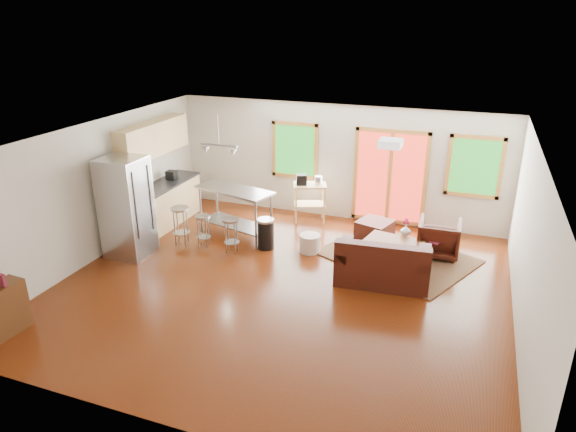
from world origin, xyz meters
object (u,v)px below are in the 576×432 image
(rug, at_px, (397,257))
(refrigerator, at_px, (127,208))
(coffee_table, at_px, (394,244))
(ottoman, at_px, (374,230))
(kitchen_cart, at_px, (309,190))
(armchair, at_px, (439,236))
(loveseat, at_px, (383,265))
(island, at_px, (235,204))

(rug, height_order, refrigerator, refrigerator)
(coffee_table, height_order, ottoman, ottoman)
(rug, bearing_deg, kitchen_cart, 151.96)
(ottoman, bearing_deg, rug, -48.36)
(armchair, relative_size, ottoman, 1.26)
(rug, relative_size, refrigerator, 1.36)
(rug, height_order, loveseat, loveseat)
(armchair, xyz_separation_m, ottoman, (-1.30, 0.27, -0.19))
(coffee_table, xyz_separation_m, kitchen_cart, (-2.14, 1.35, 0.40))
(loveseat, xyz_separation_m, ottoman, (-0.48, 1.74, -0.13))
(armchair, xyz_separation_m, kitchen_cart, (-2.92, 0.78, 0.36))
(refrigerator, bearing_deg, rug, 17.77)
(armchair, relative_size, kitchen_cart, 0.72)
(loveseat, distance_m, armchair, 1.68)
(rug, bearing_deg, loveseat, -95.64)
(loveseat, relative_size, coffee_table, 1.45)
(rug, distance_m, coffee_table, 0.40)
(coffee_table, bearing_deg, loveseat, -92.75)
(kitchen_cart, bearing_deg, refrigerator, -134.19)
(island, relative_size, kitchen_cart, 1.60)
(rug, bearing_deg, ottoman, 131.64)
(armchair, bearing_deg, ottoman, -13.59)
(rug, xyz_separation_m, armchair, (0.72, 0.39, 0.39))
(loveseat, relative_size, refrigerator, 0.86)
(rug, relative_size, armchair, 3.31)
(armchair, bearing_deg, loveseat, 58.99)
(armchair, xyz_separation_m, refrigerator, (-5.66, -2.03, 0.58))
(refrigerator, bearing_deg, ottoman, 27.29)
(rug, distance_m, armchair, 0.90)
(refrigerator, xyz_separation_m, island, (1.55, 1.51, -0.25))
(refrigerator, bearing_deg, coffee_table, 16.07)
(kitchen_cart, bearing_deg, armchair, -15.05)
(loveseat, distance_m, island, 3.44)
(armchair, xyz_separation_m, island, (-4.11, -0.53, 0.32))
(ottoman, height_order, refrigerator, refrigerator)
(ottoman, bearing_deg, kitchen_cart, 162.45)
(loveseat, relative_size, ottoman, 2.63)
(loveseat, bearing_deg, ottoman, 100.38)
(island, bearing_deg, rug, 2.34)
(rug, bearing_deg, island, -177.66)
(rug, xyz_separation_m, kitchen_cart, (-2.20, 1.17, 0.75))
(ottoman, height_order, island, island)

